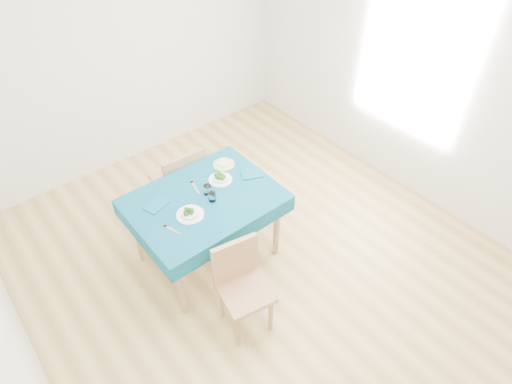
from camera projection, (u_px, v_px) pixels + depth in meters
room_shell at (256, 144)px, 3.27m from camera, size 4.02×4.52×2.73m
table at (207, 229)px, 3.93m from camera, size 1.26×0.96×0.76m
chair_near at (245, 289)px, 3.33m from camera, size 0.45×0.48×0.95m
chair_far at (177, 167)px, 4.29m from camera, size 0.49×0.53×1.16m
bowl_near at (190, 212)px, 3.50m from camera, size 0.23×0.23×0.07m
bowl_far at (220, 177)px, 3.84m from camera, size 0.21×0.21×0.07m
fork_near at (172, 230)px, 3.40m from camera, size 0.08×0.18×0.00m
knife_near at (193, 215)px, 3.53m from camera, size 0.09×0.20×0.00m
fork_far at (195, 187)px, 3.78m from camera, size 0.07×0.20×0.00m
knife_far at (253, 172)px, 3.94m from camera, size 0.06×0.19×0.00m
napkin_near at (156, 205)px, 3.61m from camera, size 0.22×0.18×0.01m
napkin_far at (252, 174)px, 3.92m from camera, size 0.23×0.20×0.01m
tumbler_center at (208, 190)px, 3.69m from camera, size 0.07×0.07×0.09m
tumbler_side at (212, 197)px, 3.63m from camera, size 0.07×0.07×0.08m
side_plate at (224, 164)px, 4.02m from camera, size 0.20×0.20×0.01m
bread_slice at (224, 163)px, 4.01m from camera, size 0.13×0.13×0.02m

